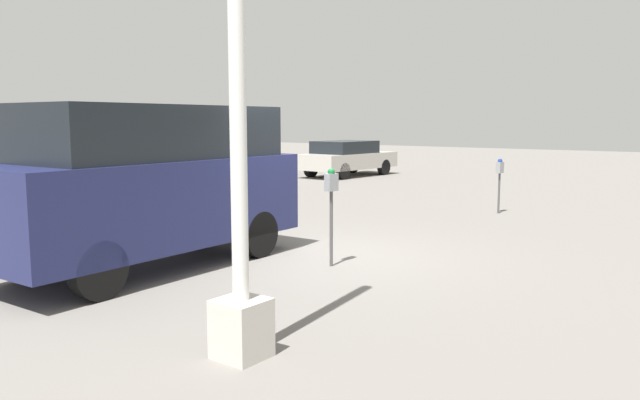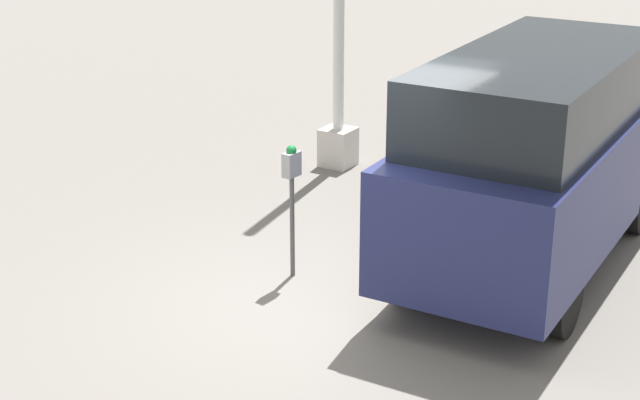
# 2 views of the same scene
# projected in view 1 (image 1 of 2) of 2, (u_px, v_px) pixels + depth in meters

# --- Properties ---
(ground_plane) EXTENTS (80.00, 80.00, 0.00)m
(ground_plane) POSITION_uv_depth(u_px,v_px,m) (312.00, 256.00, 10.03)
(ground_plane) COLOR slate
(parking_meter_near) EXTENTS (0.21, 0.13, 1.47)m
(parking_meter_near) POSITION_uv_depth(u_px,v_px,m) (331.00, 194.00, 9.24)
(parking_meter_near) COLOR #4C4C4C
(parking_meter_near) RESTS_ON ground
(parking_meter_far) EXTENTS (0.21, 0.13, 1.29)m
(parking_meter_far) POSITION_uv_depth(u_px,v_px,m) (500.00, 173.00, 14.58)
(parking_meter_far) COLOR #4C4C4C
(parking_meter_far) RESTS_ON ground
(lamp_post) EXTENTS (0.44, 0.44, 5.75)m
(lamp_post) POSITION_uv_depth(u_px,v_px,m) (239.00, 163.00, 5.54)
(lamp_post) COLOR beige
(lamp_post) RESTS_ON ground
(parked_van) EXTENTS (4.82, 1.95, 2.39)m
(parked_van) POSITION_uv_depth(u_px,v_px,m) (152.00, 182.00, 9.12)
(parked_van) COLOR navy
(parked_van) RESTS_ON ground
(car_distant) EXTENTS (4.37, 2.07, 1.38)m
(car_distant) POSITION_uv_depth(u_px,v_px,m) (347.00, 157.00, 24.48)
(car_distant) COLOR #B7B2A8
(car_distant) RESTS_ON ground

